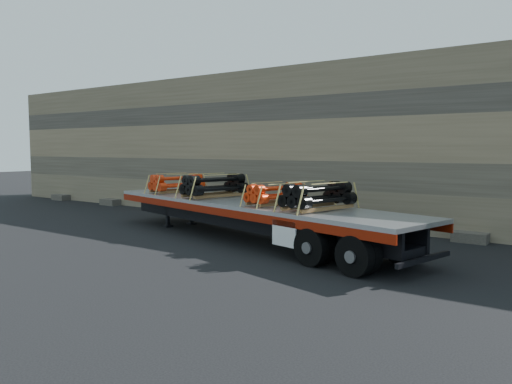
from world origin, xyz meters
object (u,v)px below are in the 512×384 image
(bundle_front, at_px, (177,183))
(bundle_rear, at_px, (318,197))
(bundle_midrear, at_px, (276,194))
(bundle_midfront, at_px, (214,186))
(trailer, at_px, (248,221))

(bundle_front, relative_size, bundle_rear, 0.94)
(bundle_rear, bearing_deg, bundle_midrear, 180.00)
(bundle_midfront, height_order, bundle_rear, bundle_midfront)
(bundle_midfront, bearing_deg, bundle_midrear, 0.00)
(trailer, height_order, bundle_rear, bundle_rear)
(bundle_midfront, height_order, bundle_midrear, bundle_midfront)
(bundle_midfront, relative_size, bundle_midrear, 1.23)
(bundle_front, bearing_deg, bundle_midrear, 0.00)
(bundle_midfront, distance_m, bundle_midrear, 3.51)
(trailer, distance_m, bundle_rear, 3.59)
(bundle_midrear, distance_m, bundle_rear, 1.94)
(trailer, distance_m, bundle_midrear, 1.82)
(bundle_front, xyz_separation_m, bundle_midrear, (6.10, -1.46, -0.04))
(bundle_midrear, relative_size, bundle_rear, 0.85)
(bundle_front, height_order, bundle_rear, bundle_rear)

